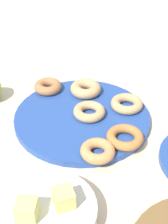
{
  "coord_description": "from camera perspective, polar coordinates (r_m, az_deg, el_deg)",
  "views": [
    {
      "loc": [
        0.11,
        0.67,
        0.52
      ],
      "look_at": [
        0.0,
        0.03,
        0.05
      ],
      "focal_mm": 51.51,
      "sensor_mm": 36.0,
      "label": 1
    }
  ],
  "objects": [
    {
      "name": "ground_plane",
      "position": [
        0.85,
        -0.34,
        -1.37
      ],
      "size": [
        2.4,
        2.4,
        0.0
      ],
      "primitive_type": "plane",
      "color": "beige"
    },
    {
      "name": "donut_plate",
      "position": [
        0.85,
        -0.34,
        -0.92
      ],
      "size": [
        0.36,
        0.36,
        0.02
      ],
      "primitive_type": "cylinder",
      "color": "#284C9E",
      "rests_on": "ground_plane"
    },
    {
      "name": "donut_0",
      "position": [
        0.87,
        7.59,
        1.46
      ],
      "size": [
        0.12,
        0.12,
        0.02
      ],
      "primitive_type": "torus",
      "rotation": [
        0.0,
        0.0,
        3.99
      ],
      "color": "tan",
      "rests_on": "donut_plate"
    },
    {
      "name": "donut_1",
      "position": [
        0.84,
        0.94,
        0.08
      ],
      "size": [
        0.12,
        0.12,
        0.02
      ],
      "primitive_type": "torus",
      "rotation": [
        0.0,
        0.0,
        5.6
      ],
      "color": "tan",
      "rests_on": "donut_plate"
    },
    {
      "name": "donut_2",
      "position": [
        0.92,
        0.3,
        4.16
      ],
      "size": [
        0.11,
        0.11,
        0.03
      ],
      "primitive_type": "torus",
      "rotation": [
        0.0,
        0.0,
        1.93
      ],
      "color": "tan",
      "rests_on": "donut_plate"
    },
    {
      "name": "donut_3",
      "position": [
        0.76,
        7.28,
        -4.45
      ],
      "size": [
        0.11,
        0.11,
        0.02
      ],
      "primitive_type": "torus",
      "rotation": [
        0.0,
        0.0,
        2.78
      ],
      "color": "#BC7A3D",
      "rests_on": "donut_plate"
    },
    {
      "name": "donut_4",
      "position": [
        0.94,
        -6.43,
        4.52
      ],
      "size": [
        0.09,
        0.09,
        0.03
      ],
      "primitive_type": "torus",
      "rotation": [
        0.0,
        0.0,
        3.27
      ],
      "color": "#B27547",
      "rests_on": "donut_plate"
    },
    {
      "name": "donut_5",
      "position": [
        0.72,
        2.43,
        -6.9
      ],
      "size": [
        0.1,
        0.1,
        0.02
      ],
      "primitive_type": "torus",
      "rotation": [
        0.0,
        0.0,
        4.98
      ],
      "color": "tan",
      "rests_on": "donut_plate"
    },
    {
      "name": "fruit_bowl",
      "position": [
        0.62,
        -6.63,
        -17.5
      ],
      "size": [
        0.19,
        0.19,
        0.04
      ],
      "primitive_type": "cylinder",
      "color": "silver",
      "rests_on": "ground_plane"
    },
    {
      "name": "melon_chunk_left",
      "position": [
        0.59,
        -3.63,
        -14.97
      ],
      "size": [
        0.04,
        0.04,
        0.04
      ],
      "primitive_type": "cube",
      "rotation": [
        0.0,
        0.0,
        0.16
      ],
      "color": "#DBD67A",
      "rests_on": "fruit_bowl"
    },
    {
      "name": "melon_chunk_right",
      "position": [
        0.59,
        -10.1,
        -16.68
      ],
      "size": [
        0.04,
        0.04,
        0.04
      ],
      "primitive_type": "cube",
      "rotation": [
        0.0,
        0.0,
        -0.25
      ],
      "color": "#DBD67A",
      "rests_on": "fruit_bowl"
    }
  ]
}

